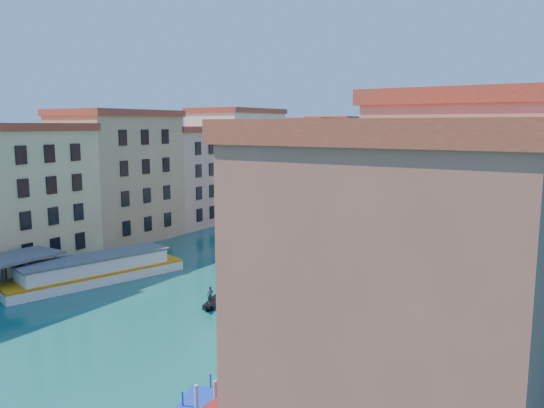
{
  "coord_description": "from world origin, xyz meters",
  "views": [
    {
      "loc": [
        37.43,
        -16.99,
        17.78
      ],
      "look_at": [
        -0.81,
        44.13,
        6.97
      ],
      "focal_mm": 35.0,
      "sensor_mm": 36.0,
      "label": 1
    }
  ],
  "objects": [
    {
      "name": "vaporetto_far",
      "position": [
        -0.47,
        65.65,
        1.21
      ],
      "size": [
        8.78,
        18.48,
        2.68
      ],
      "rotation": [
        0.0,
        0.0,
        -0.27
      ],
      "color": "white",
      "rests_on": "ground"
    },
    {
      "name": "restaurant_awnings",
      "position": [
        22.19,
        23.0,
        2.99
      ],
      "size": [
        3.2,
        44.55,
        3.12
      ],
      "color": "maroon",
      "rests_on": "ground"
    },
    {
      "name": "mooring_poles_right",
      "position": [
        19.1,
        28.8,
        1.3
      ],
      "size": [
        1.44,
        54.24,
        3.2
      ],
      "color": "#51321C",
      "rests_on": "ground"
    },
    {
      "name": "vaporetto_near",
      "position": [
        -10.76,
        22.01,
        1.37
      ],
      "size": [
        10.04,
        20.93,
        3.04
      ],
      "rotation": [
        0.0,
        0.0,
        -0.28
      ],
      "color": "white",
      "rests_on": "ground"
    },
    {
      "name": "gondola_far",
      "position": [
        12.44,
        63.81,
        0.34
      ],
      "size": [
        6.95,
        10.61,
        1.69
      ],
      "rotation": [
        0.0,
        0.0,
        0.55
      ],
      "color": "black",
      "rests_on": "ground"
    },
    {
      "name": "gondola_right",
      "position": [
        16.0,
        28.47,
        0.45
      ],
      "size": [
        1.21,
        11.72,
        2.34
      ],
      "rotation": [
        0.0,
        0.0,
        -0.01
      ],
      "color": "black",
      "rests_on": "ground"
    },
    {
      "name": "motorboat_mid",
      "position": [
        -0.46,
        55.33,
        0.51
      ],
      "size": [
        3.33,
        6.61,
        1.31
      ],
      "rotation": [
        0.0,
        0.0,
        -0.22
      ],
      "color": "silver",
      "rests_on": "ground"
    },
    {
      "name": "left_bank_palazzos",
      "position": [
        -26.0,
        64.68,
        9.71
      ],
      "size": [
        12.8,
        128.4,
        21.0
      ],
      "color": "beige",
      "rests_on": "ground"
    },
    {
      "name": "right_bank_palazzos",
      "position": [
        30.0,
        65.0,
        9.75
      ],
      "size": [
        12.8,
        128.4,
        21.0
      ],
      "color": "#9B4D39",
      "rests_on": "ground"
    },
    {
      "name": "motorboat_far",
      "position": [
        1.46,
        84.77,
        0.64
      ],
      "size": [
        4.79,
        8.29,
        1.64
      ],
      "rotation": [
        0.0,
        0.0,
        0.31
      ],
      "color": "silver",
      "rests_on": "ground"
    },
    {
      "name": "gondola_fore",
      "position": [
        4.71,
        25.76,
        0.41
      ],
      "size": [
        4.66,
        11.99,
        2.46
      ],
      "rotation": [
        0.0,
        0.0,
        0.31
      ],
      "color": "black",
      "rests_on": "ground"
    },
    {
      "name": "quay",
      "position": [
        22.0,
        65.0,
        0.5
      ],
      "size": [
        4.0,
        140.0,
        1.0
      ],
      "primitive_type": "cube",
      "color": "gray",
      "rests_on": "ground"
    }
  ]
}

